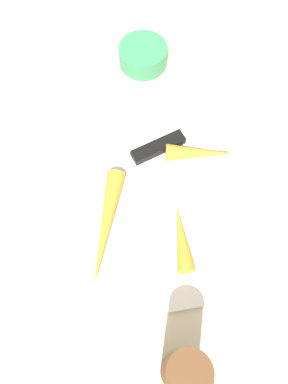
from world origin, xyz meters
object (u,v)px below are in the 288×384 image
object	(u,v)px
knife	(151,151)
carrot_longest	(106,227)
carrot_medium	(200,153)
small_bowl	(143,55)
cutting_board	(144,194)
pepper_grinder	(184,372)
carrot_shortest	(181,238)

from	to	relation	value
knife	carrot_longest	size ratio (longest dim) A/B	1.14
carrot_longest	carrot_medium	size ratio (longest dim) A/B	1.62
carrot_longest	small_bowl	size ratio (longest dim) A/B	1.97
cutting_board	carrot_medium	world-z (taller)	carrot_medium
cutting_board	carrot_medium	distance (m)	0.11
small_bowl	pepper_grinder	distance (m)	0.52
carrot_shortest	pepper_grinder	world-z (taller)	pepper_grinder
carrot_shortest	carrot_medium	world-z (taller)	carrot_medium
carrot_longest	pepper_grinder	world-z (taller)	pepper_grinder
cutting_board	carrot_medium	xyz separation A→B (m)	(0.04, -0.10, 0.02)
carrot_shortest	carrot_longest	bearing A→B (deg)	75.60
carrot_medium	small_bowl	xyz separation A→B (m)	(0.22, 0.05, -0.01)
carrot_medium	pepper_grinder	world-z (taller)	pepper_grinder
carrot_medium	pepper_grinder	size ratio (longest dim) A/B	0.83
carrot_medium	small_bowl	size ratio (longest dim) A/B	1.22
carrot_medium	pepper_grinder	xyz separation A→B (m)	(-0.30, 0.10, 0.04)
pepper_grinder	knife	bearing A→B (deg)	-4.01
knife	small_bowl	xyz separation A→B (m)	(0.20, -0.02, 0.00)
knife	carrot_longest	world-z (taller)	carrot_longest
cutting_board	small_bowl	size ratio (longest dim) A/B	4.09
cutting_board	carrot_longest	bearing A→B (deg)	127.99
cutting_board	small_bowl	xyz separation A→B (m)	(0.27, -0.05, 0.01)
carrot_shortest	pepper_grinder	distance (m)	0.18
small_bowl	pepper_grinder	world-z (taller)	pepper_grinder
knife	carrot_medium	size ratio (longest dim) A/B	1.84
knife	carrot_longest	distance (m)	0.15
carrot_longest	knife	bearing A→B (deg)	161.78
carrot_shortest	pepper_grinder	xyz separation A→B (m)	(-0.17, 0.04, 0.04)
knife	carrot_medium	distance (m)	0.08
carrot_shortest	cutting_board	bearing A→B (deg)	28.32
carrot_longest	carrot_shortest	world-z (taller)	carrot_longest
cutting_board	pepper_grinder	distance (m)	0.26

